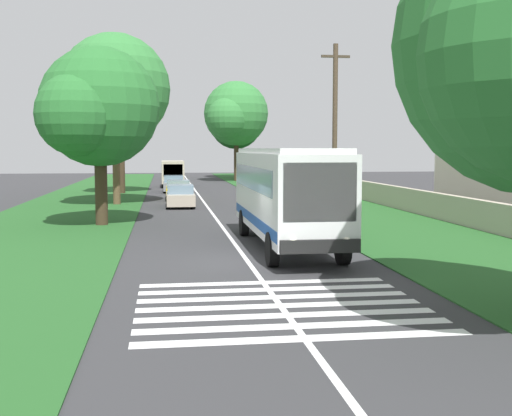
# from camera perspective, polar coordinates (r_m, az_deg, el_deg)

# --- Properties ---
(ground) EXTENTS (160.00, 160.00, 0.00)m
(ground) POSITION_cam_1_polar(r_m,az_deg,el_deg) (21.39, -0.67, -4.79)
(ground) COLOR #333335
(grass_verge_left) EXTENTS (120.00, 8.00, 0.04)m
(grass_verge_left) POSITION_cam_1_polar(r_m,az_deg,el_deg) (36.50, -16.65, -0.81)
(grass_verge_left) COLOR #235623
(grass_verge_left) RESTS_ON ground
(grass_verge_right) EXTENTS (120.00, 8.00, 0.04)m
(grass_verge_right) POSITION_cam_1_polar(r_m,az_deg,el_deg) (37.69, 8.83, -0.47)
(grass_verge_right) COLOR #235623
(grass_verge_right) RESTS_ON ground
(centre_line) EXTENTS (110.00, 0.16, 0.01)m
(centre_line) POSITION_cam_1_polar(r_m,az_deg,el_deg) (36.18, -3.70, -0.68)
(centre_line) COLOR silver
(centre_line) RESTS_ON ground
(coach_bus) EXTENTS (11.16, 2.62, 3.73)m
(coach_bus) POSITION_cam_1_polar(r_m,az_deg,el_deg) (24.44, 2.59, 1.53)
(coach_bus) COLOR white
(coach_bus) RESTS_ON ground
(zebra_crossing) EXTENTS (5.85, 6.80, 0.01)m
(zebra_crossing) POSITION_cam_1_polar(r_m,az_deg,el_deg) (15.62, 2.15, -8.55)
(zebra_crossing) COLOR silver
(zebra_crossing) RESTS_ON ground
(trailing_car_0) EXTENTS (4.30, 1.78, 1.43)m
(trailing_car_0) POSITION_cam_1_polar(r_m,az_deg,el_deg) (41.81, -6.65, 1.01)
(trailing_car_0) COLOR #B7A893
(trailing_car_0) RESTS_ON ground
(trailing_car_1) EXTENTS (4.30, 1.78, 1.43)m
(trailing_car_1) POSITION_cam_1_polar(r_m,az_deg,el_deg) (47.92, -6.84, 1.54)
(trailing_car_1) COLOR gold
(trailing_car_1) RESTS_ON ground
(trailing_car_2) EXTENTS (4.30, 1.78, 1.43)m
(trailing_car_2) POSITION_cam_1_polar(r_m,az_deg,el_deg) (56.24, -7.23, 2.08)
(trailing_car_2) COLOR gray
(trailing_car_2) RESTS_ON ground
(trailing_minibus_0) EXTENTS (6.00, 2.14, 2.53)m
(trailing_minibus_0) POSITION_cam_1_polar(r_m,az_deg,el_deg) (63.85, -7.31, 3.24)
(trailing_minibus_0) COLOR #BFB299
(trailing_minibus_0) RESTS_ON ground
(roadside_tree_left_0) EXTENTS (8.89, 7.27, 11.21)m
(roadside_tree_left_0) POSITION_cam_1_polar(r_m,az_deg,el_deg) (44.24, -12.58, 9.89)
(roadside_tree_left_0) COLOR brown
(roadside_tree_left_0) RESTS_ON grass_verge_left
(roadside_tree_left_1) EXTENTS (7.07, 5.72, 8.53)m
(roadside_tree_left_1) POSITION_cam_1_polar(r_m,az_deg,el_deg) (32.39, -13.81, 8.28)
(roadside_tree_left_1) COLOR #3D2D1E
(roadside_tree_left_1) RESTS_ON grass_verge_left
(roadside_tree_left_2) EXTENTS (7.65, 6.05, 11.16)m
(roadside_tree_left_2) POSITION_cam_1_polar(r_m,az_deg,el_deg) (55.16, -12.02, 9.59)
(roadside_tree_left_2) COLOR #3D2D1E
(roadside_tree_left_2) RESTS_ON grass_verge_left
(roadside_tree_right_0) EXTENTS (8.08, 6.70, 10.31)m
(roadside_tree_right_0) POSITION_cam_1_polar(r_m,az_deg,el_deg) (83.59, -1.90, 7.34)
(roadside_tree_right_0) COLOR #4C3826
(roadside_tree_right_0) RESTS_ON grass_verge_right
(roadside_tree_right_2) EXTENTS (8.52, 7.30, 11.29)m
(roadside_tree_right_2) POSITION_cam_1_polar(r_m,az_deg,el_deg) (74.37, -1.90, 8.14)
(roadside_tree_right_2) COLOR #3D2D1E
(roadside_tree_right_2) RESTS_ON grass_verge_right
(utility_pole) EXTENTS (0.24, 1.40, 8.70)m
(utility_pole) POSITION_cam_1_polar(r_m,az_deg,el_deg) (32.05, 6.92, 6.65)
(utility_pole) COLOR #473828
(utility_pole) RESTS_ON grass_verge_right
(roadside_wall) EXTENTS (70.00, 0.40, 1.35)m
(roadside_wall) POSITION_cam_1_polar(r_m,az_deg,el_deg) (43.42, 11.23, 1.16)
(roadside_wall) COLOR #B2A893
(roadside_wall) RESTS_ON grass_verge_right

